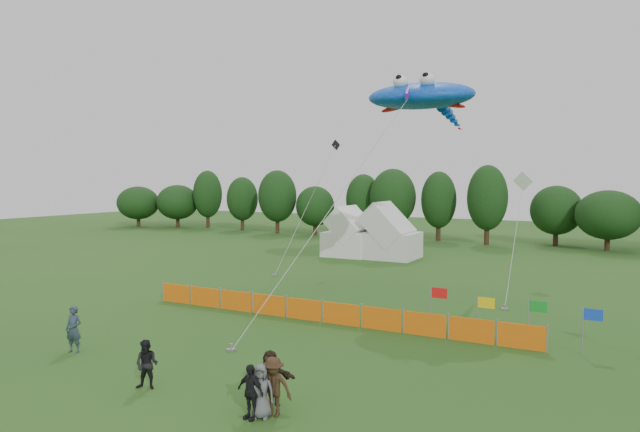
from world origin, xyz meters
The scene contains 15 objects.
ground centered at (0.00, 0.00, 0.00)m, with size 160.00×160.00×0.00m, color #234C16.
treeline centered at (1.61, 44.93, 4.18)m, with size 104.57×8.78×8.36m.
tent_left centered at (-9.84, 29.88, 1.75)m, with size 3.94×3.94×3.48m.
tent_right centered at (-6.37, 30.10, 1.82)m, with size 5.10×4.08×3.60m.
barrier_fence centered at (-1.17, 8.38, 0.50)m, with size 19.90×0.06×1.00m.
flag_row centered at (8.18, 8.87, 1.34)m, with size 8.73×0.63×2.16m.
spectator_a centered at (-7.50, -0.33, 0.91)m, with size 0.67×0.44×1.83m, color #2A3846.
spectator_b centered at (-2.14, -1.83, 0.80)m, with size 0.77×0.60×1.59m, color black.
spectator_c centered at (2.60, -1.69, 0.85)m, with size 1.10×0.63×1.71m, color #342214.
spectator_d centered at (2.13, -2.16, 0.79)m, with size 0.92×0.38×1.57m, color black.
spectator_e centered at (2.36, -1.96, 0.77)m, with size 0.76×0.49×1.55m, color #56565B.
spectator_f centered at (2.07, -1.05, 0.82)m, with size 1.53×0.49×1.65m, color black.
stingray_kite centered at (1.09, 16.43, 11.35)m, with size 6.64×21.41×12.46m.
small_kite_white centered at (5.42, 22.60, 4.95)m, with size 1.59×10.46×7.28m.
small_kite_dark centered at (-9.14, 21.79, 5.44)m, with size 2.06×6.79×9.78m.
Camera 1 is at (11.25, -15.06, 6.79)m, focal length 32.00 mm.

